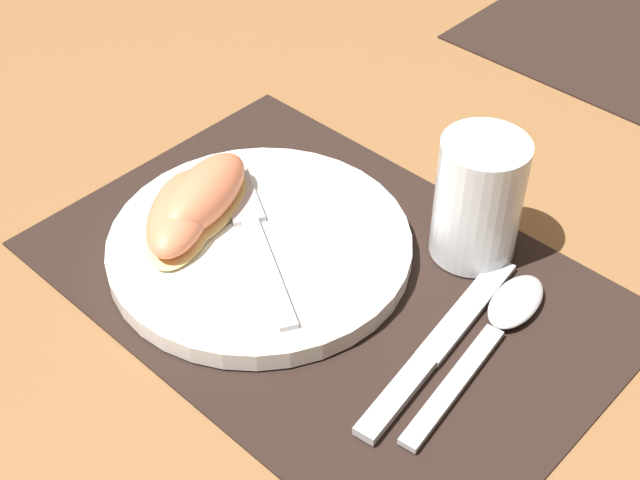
% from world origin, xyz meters
% --- Properties ---
extents(ground_plane, '(3.00, 3.00, 0.00)m').
position_xyz_m(ground_plane, '(0.00, 0.00, 0.00)').
color(ground_plane, olive).
extents(placemat, '(0.45, 0.30, 0.00)m').
position_xyz_m(placemat, '(0.00, 0.00, 0.00)').
color(placemat, black).
rests_on(placemat, ground_plane).
extents(plate, '(0.24, 0.24, 0.02)m').
position_xyz_m(plate, '(-0.06, -0.02, 0.01)').
color(plate, white).
rests_on(plate, placemat).
extents(juice_glass, '(0.07, 0.07, 0.10)m').
position_xyz_m(juice_glass, '(0.06, 0.10, 0.05)').
color(juice_glass, silver).
rests_on(juice_glass, placemat).
extents(knife, '(0.04, 0.20, 0.01)m').
position_xyz_m(knife, '(0.11, 0.00, 0.01)').
color(knife, '#BCBCC1').
rests_on(knife, placemat).
extents(spoon, '(0.05, 0.19, 0.01)m').
position_xyz_m(spoon, '(0.13, 0.05, 0.01)').
color(spoon, '#BCBCC1').
rests_on(spoon, placemat).
extents(fork, '(0.18, 0.11, 0.00)m').
position_xyz_m(fork, '(-0.07, -0.01, 0.02)').
color(fork, '#BCBCC1').
rests_on(fork, plate).
extents(citrus_wedge_0, '(0.08, 0.12, 0.04)m').
position_xyz_m(citrus_wedge_0, '(-0.11, -0.03, 0.04)').
color(citrus_wedge_0, '#F4DB84').
rests_on(citrus_wedge_0, plate).
extents(citrus_wedge_1, '(0.10, 0.12, 0.03)m').
position_xyz_m(citrus_wedge_1, '(-0.11, -0.05, 0.03)').
color(citrus_wedge_1, '#F4DB84').
rests_on(citrus_wedge_1, plate).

